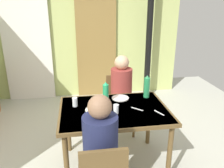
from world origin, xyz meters
TOP-DOWN VIEW (x-y plane):
  - wall_back at (0.00, 2.49)m, footprint 4.29×0.10m
  - door_wooden at (0.43, 2.41)m, footprint 0.80×0.05m
  - stove_pipe_column at (1.44, 2.14)m, footprint 0.12×0.12m
  - curtain_panel at (-0.91, 2.39)m, footprint 0.90×0.03m
  - dining_table at (0.41, 0.09)m, footprint 1.23×0.89m
  - chair_far_diner at (0.63, 0.89)m, footprint 0.40×0.40m
  - person_near_diner at (0.19, -0.57)m, footprint 0.30×0.37m
  - person_far_diner at (0.63, 0.75)m, footprint 0.30×0.37m
  - water_bottle_green_near at (0.34, 0.28)m, footprint 0.07×0.07m
  - water_bottle_green_far at (0.88, 0.37)m, footprint 0.07×0.07m
  - dinner_plate_near_left at (0.26, -0.15)m, footprint 0.22×0.22m
  - dinner_plate_near_right at (0.54, 0.38)m, footprint 0.22×0.22m
  - dinner_plate_far_center at (0.18, 0.10)m, footprint 0.19×0.19m
  - drinking_glass_by_near_diner at (0.42, -0.01)m, footprint 0.06×0.06m
  - drinking_glass_by_far_diner at (-0.02, 0.24)m, footprint 0.06×0.06m
  - cutlery_knife_near at (0.67, 0.05)m, footprint 0.12×0.12m
  - cutlery_fork_near at (0.89, -0.08)m, footprint 0.08×0.14m

SIDE VIEW (x-z plane):
  - chair_far_diner at x=0.63m, z-range 0.06..0.93m
  - dining_table at x=0.41m, z-range 0.30..1.05m
  - cutlery_knife_near at x=0.67m, z-range 0.76..0.76m
  - cutlery_fork_near at x=0.89m, z-range 0.76..0.76m
  - dinner_plate_near_left at x=0.26m, z-range 0.76..0.77m
  - dinner_plate_near_right at x=0.54m, z-range 0.76..0.77m
  - dinner_plate_far_center at x=0.18m, z-range 0.76..0.77m
  - person_near_diner at x=0.19m, z-range 0.40..1.17m
  - person_far_diner at x=0.63m, z-range 0.40..1.17m
  - drinking_glass_by_near_diner at x=0.42m, z-range 0.76..0.86m
  - drinking_glass_by_far_diner at x=-0.02m, z-range 0.76..0.87m
  - water_bottle_green_near at x=0.34m, z-range 0.75..1.01m
  - water_bottle_green_far at x=0.88m, z-range 0.75..1.04m
  - door_wooden at x=0.43m, z-range 0.00..2.00m
  - curtain_panel at x=-0.91m, z-range 0.00..2.19m
  - wall_back at x=0.00m, z-range 0.00..2.60m
  - stove_pipe_column at x=1.44m, z-range 0.00..2.60m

